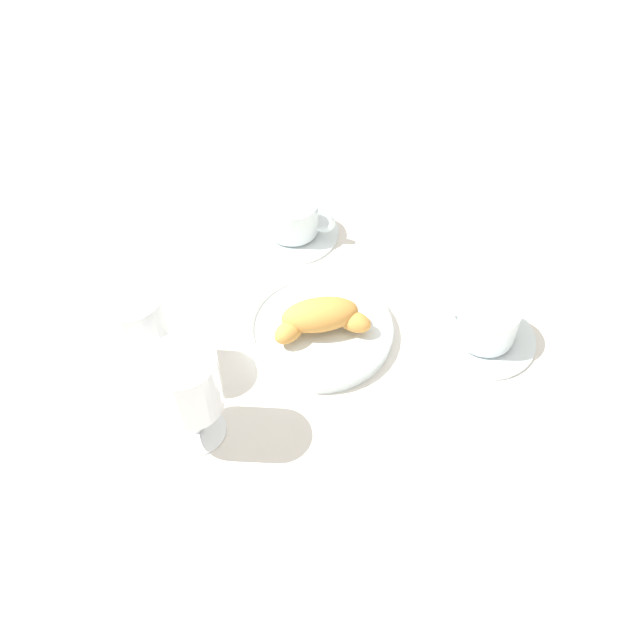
% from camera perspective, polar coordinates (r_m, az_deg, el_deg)
% --- Properties ---
extents(ground_plane, '(2.20, 2.20, 0.00)m').
position_cam_1_polar(ground_plane, '(0.95, 0.34, -0.55)').
color(ground_plane, silver).
extents(pastry_plate, '(0.19, 0.19, 0.02)m').
position_cam_1_polar(pastry_plate, '(0.93, 0.00, -0.78)').
color(pastry_plate, silver).
rests_on(pastry_plate, ground_plane).
extents(croissant_large, '(0.14, 0.07, 0.04)m').
position_cam_1_polar(croissant_large, '(0.91, 0.04, 0.20)').
color(croissant_large, '#CC893D').
rests_on(croissant_large, pastry_plate).
extents(coffee_cup_near, '(0.14, 0.14, 0.06)m').
position_cam_1_polar(coffee_cup_near, '(0.94, 13.09, -0.45)').
color(coffee_cup_near, silver).
rests_on(coffee_cup_near, ground_plane).
extents(coffee_cup_far, '(0.14, 0.14, 0.06)m').
position_cam_1_polar(coffee_cup_far, '(1.06, -2.13, 7.95)').
color(coffee_cup_far, silver).
rests_on(coffee_cup_far, ground_plane).
extents(juice_glass_left, '(0.08, 0.08, 0.14)m').
position_cam_1_polar(juice_glass_left, '(0.79, -10.58, -5.23)').
color(juice_glass_left, white).
rests_on(juice_glass_left, ground_plane).
extents(juice_glass_right, '(0.08, 0.08, 0.14)m').
position_cam_1_polar(juice_glass_right, '(0.86, -14.43, -0.30)').
color(juice_glass_right, white).
rests_on(juice_glass_right, ground_plane).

